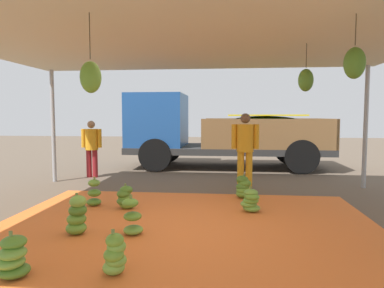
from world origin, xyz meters
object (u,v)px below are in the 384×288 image
(worker_0, at_px, (245,145))
(banana_bunch_5, at_px, (94,194))
(banana_bunch_6, at_px, (243,187))
(banana_bunch_8, at_px, (77,216))
(banana_bunch_1, at_px, (132,218))
(worker_1, at_px, (92,144))
(banana_bunch_0, at_px, (125,198))
(banana_bunch_7, at_px, (13,258))
(banana_bunch_4, at_px, (115,255))
(cargo_truck_main, at_px, (218,131))
(banana_bunch_2, at_px, (251,201))

(worker_0, bearing_deg, banana_bunch_5, -144.84)
(banana_bunch_6, xyz_separation_m, banana_bunch_8, (-2.43, -2.48, 0.05))
(banana_bunch_1, distance_m, worker_1, 5.12)
(banana_bunch_0, height_order, worker_1, worker_1)
(banana_bunch_7, bearing_deg, worker_0, 62.14)
(banana_bunch_1, height_order, banana_bunch_4, banana_bunch_1)
(cargo_truck_main, xyz_separation_m, worker_0, (0.73, -3.28, -0.17))
(cargo_truck_main, bearing_deg, banana_bunch_7, -102.83)
(banana_bunch_7, xyz_separation_m, cargo_truck_main, (1.86, 8.19, 0.97))
(banana_bunch_0, height_order, cargo_truck_main, cargo_truck_main)
(banana_bunch_5, relative_size, worker_1, 0.35)
(banana_bunch_4, bearing_deg, cargo_truck_main, 84.07)
(banana_bunch_7, relative_size, banana_bunch_8, 0.83)
(banana_bunch_5, height_order, worker_1, worker_1)
(banana_bunch_6, height_order, cargo_truck_main, cargo_truck_main)
(worker_1, bearing_deg, banana_bunch_4, -66.04)
(banana_bunch_1, height_order, cargo_truck_main, cargo_truck_main)
(banana_bunch_0, xyz_separation_m, banana_bunch_1, (0.50, -1.34, 0.04))
(cargo_truck_main, height_order, worker_1, cargo_truck_main)
(banana_bunch_0, relative_size, cargo_truck_main, 0.07)
(banana_bunch_8, bearing_deg, banana_bunch_6, 45.56)
(banana_bunch_1, bearing_deg, banana_bunch_4, -82.53)
(banana_bunch_4, relative_size, banana_bunch_8, 0.83)
(worker_0, bearing_deg, banana_bunch_1, -116.36)
(banana_bunch_4, bearing_deg, banana_bunch_1, 97.47)
(banana_bunch_5, xyz_separation_m, banana_bunch_8, (0.36, -1.54, 0.03))
(banana_bunch_5, xyz_separation_m, banana_bunch_6, (2.79, 0.94, -0.01))
(banana_bunch_4, bearing_deg, banana_bunch_0, 104.39)
(banana_bunch_5, bearing_deg, banana_bunch_7, -84.65)
(worker_1, bearing_deg, banana_bunch_2, -37.02)
(banana_bunch_5, height_order, worker_0, worker_0)
(banana_bunch_5, xyz_separation_m, banana_bunch_7, (0.27, -2.89, -0.03))
(cargo_truck_main, bearing_deg, banana_bunch_6, -81.47)
(worker_0, distance_m, worker_1, 4.24)
(banana_bunch_1, xyz_separation_m, worker_1, (-2.39, 4.49, 0.66))
(cargo_truck_main, bearing_deg, banana_bunch_8, -104.55)
(banana_bunch_4, bearing_deg, banana_bunch_2, 59.05)
(banana_bunch_0, distance_m, banana_bunch_2, 2.24)
(banana_bunch_1, bearing_deg, cargo_truck_main, 81.62)
(banana_bunch_7, relative_size, worker_1, 0.31)
(banana_bunch_0, distance_m, banana_bunch_4, 2.68)
(banana_bunch_0, distance_m, worker_0, 3.20)
(cargo_truck_main, bearing_deg, banana_bunch_5, -111.96)
(banana_bunch_7, xyz_separation_m, worker_0, (2.60, 4.91, 0.81))
(banana_bunch_4, bearing_deg, banana_bunch_8, 128.61)
(worker_0, relative_size, worker_1, 1.12)
(banana_bunch_2, height_order, worker_0, worker_0)
(banana_bunch_5, relative_size, cargo_truck_main, 0.09)
(banana_bunch_5, height_order, banana_bunch_6, banana_bunch_5)
(banana_bunch_8, relative_size, worker_0, 0.34)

